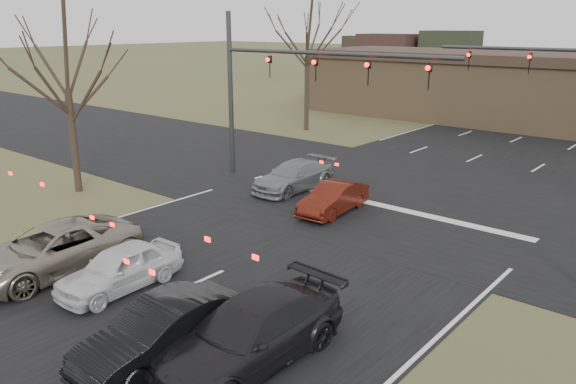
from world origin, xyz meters
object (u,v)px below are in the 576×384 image
(car_white_sedan, at_px, (120,268))
(car_black_hatch, at_px, (163,331))
(mast_arm_near, at_px, (280,77))
(car_charcoal_sedan, at_px, (250,333))
(car_grey_ahead, at_px, (294,176))
(car_red_ahead, at_px, (333,198))
(car_silver_suv, at_px, (53,249))

(car_white_sedan, distance_m, car_black_hatch, 4.09)
(car_black_hatch, bearing_deg, mast_arm_near, 119.79)
(car_charcoal_sedan, xyz_separation_m, car_grey_ahead, (-8.00, 11.36, -0.08))
(car_white_sedan, xyz_separation_m, car_grey_ahead, (-2.57, 11.09, 0.01))
(mast_arm_near, distance_m, car_black_hatch, 15.74)
(mast_arm_near, relative_size, car_white_sedan, 3.18)
(mast_arm_near, relative_size, car_red_ahead, 3.25)
(car_silver_suv, distance_m, car_charcoal_sedan, 8.01)
(car_white_sedan, distance_m, car_charcoal_sedan, 5.43)
(car_silver_suv, bearing_deg, car_red_ahead, 71.60)
(car_silver_suv, bearing_deg, car_white_sedan, 13.68)
(car_black_hatch, bearing_deg, car_white_sedan, 158.51)
(mast_arm_near, bearing_deg, car_white_sedan, -71.84)
(car_black_hatch, bearing_deg, car_grey_ahead, 116.49)
(car_white_sedan, distance_m, car_red_ahead, 9.58)
(car_red_ahead, bearing_deg, car_grey_ahead, 151.00)
(car_charcoal_sedan, bearing_deg, mast_arm_near, 130.09)
(car_silver_suv, xyz_separation_m, car_white_sedan, (2.57, 0.64, -0.10))
(mast_arm_near, xyz_separation_m, car_grey_ahead, (1.23, -0.50, -4.42))
(car_black_hatch, height_order, car_grey_ahead, car_black_hatch)
(car_grey_ahead, bearing_deg, car_black_hatch, -61.66)
(car_silver_suv, bearing_deg, car_grey_ahead, 89.72)
(mast_arm_near, distance_m, car_charcoal_sedan, 15.64)
(car_charcoal_sedan, height_order, car_grey_ahead, car_charcoal_sedan)
(car_silver_suv, distance_m, car_white_sedan, 2.65)
(mast_arm_near, distance_m, car_white_sedan, 12.98)
(mast_arm_near, bearing_deg, car_silver_suv, -84.26)
(car_silver_suv, xyz_separation_m, car_black_hatch, (6.39, -0.83, -0.05))
(car_silver_suv, height_order, car_black_hatch, car_silver_suv)
(car_silver_suv, relative_size, car_charcoal_sedan, 1.06)
(car_black_hatch, xyz_separation_m, car_red_ahead, (-3.06, 11.02, -0.09))
(car_white_sedan, relative_size, car_charcoal_sedan, 0.75)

